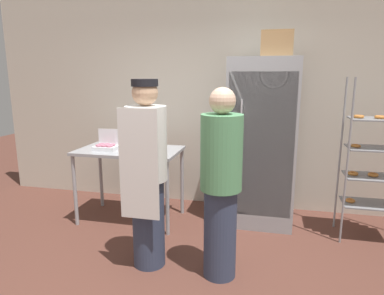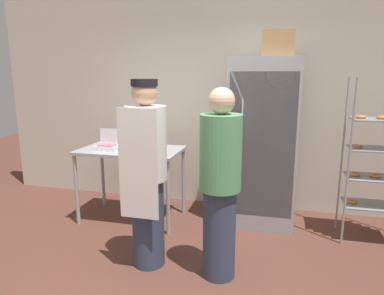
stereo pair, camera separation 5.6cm
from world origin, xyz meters
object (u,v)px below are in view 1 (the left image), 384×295
Objects in this scene: person_baker at (147,173)px; refrigerator at (261,143)px; blender_pitcher at (131,136)px; cardboard_storage_box at (277,44)px; person_customer at (221,184)px; donut_box at (106,146)px; baking_rack at (375,162)px.

refrigerator is at bearing 52.19° from person_baker.
cardboard_storage_box reaches higher than blender_pitcher.
person_baker is 0.69m from person_customer.
donut_box is (-1.82, -0.40, -0.04)m from refrigerator.
donut_box is at bearing -167.54° from refrigerator.
person_baker is at bearing -45.40° from donut_box.
person_baker is at bearing -127.81° from refrigerator.
person_customer is at bearing -108.59° from cardboard_storage_box.
baking_rack is at bearing -8.04° from refrigerator.
person_customer is at bearing -2.31° from person_baker.
baking_rack is 3.04m from donut_box.
cardboard_storage_box reaches higher than refrigerator.
blender_pitcher is at bearing 179.82° from cardboard_storage_box.
blender_pitcher is at bearing 177.52° from baking_rack.
person_customer is (0.69, -0.03, -0.05)m from person_baker.
person_customer is at bearing -42.34° from blender_pitcher.
cardboard_storage_box reaches higher than person_customer.
refrigerator is 1.60m from person_baker.
person_customer is (-0.29, -1.29, -0.13)m from refrigerator.
blender_pitcher is at bearing -178.38° from refrigerator.
person_baker is (-1.10, -1.21, -1.21)m from cardboard_storage_box.
cardboard_storage_box is 2.04m from person_baker.
blender_pitcher is (0.17, 0.36, 0.07)m from donut_box.
donut_box is at bearing -175.63° from baking_rack.
baking_rack reaches higher than donut_box.
person_baker reaches higher than person_customer.
blender_pitcher reaches higher than donut_box.
person_baker is at bearing -153.54° from baking_rack.
blender_pitcher is 1.39m from person_baker.
cardboard_storage_box reaches higher than person_baker.
refrigerator is 1.87m from donut_box.
refrigerator is at bearing 77.28° from person_customer.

